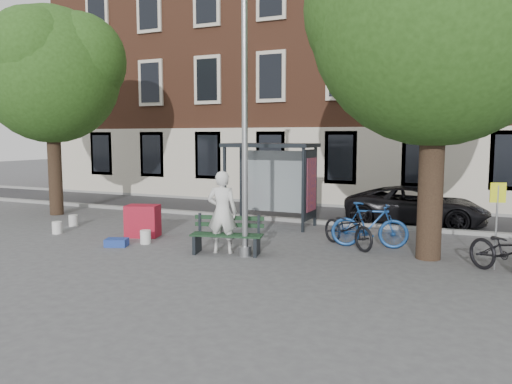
{
  "coord_description": "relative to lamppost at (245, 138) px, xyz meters",
  "views": [
    {
      "loc": [
        4.94,
        -10.51,
        2.83
      ],
      "look_at": [
        -0.25,
        1.21,
        1.4
      ],
      "focal_mm": 35.0,
      "sensor_mm": 36.0,
      "label": 1
    }
  ],
  "objects": [
    {
      "name": "ground",
      "position": [
        0.0,
        0.0,
        -2.78
      ],
      "size": [
        90.0,
        90.0,
        0.0
      ],
      "primitive_type": "plane",
      "color": "#4C4C4F",
      "rests_on": "ground"
    },
    {
      "name": "road",
      "position": [
        0.0,
        7.0,
        -2.78
      ],
      "size": [
        40.0,
        4.0,
        0.01
      ],
      "primitive_type": "cube",
      "color": "#28282B",
      "rests_on": "ground"
    },
    {
      "name": "curb_near",
      "position": [
        0.0,
        5.0,
        -2.72
      ],
      "size": [
        40.0,
        0.25,
        0.12
      ],
      "primitive_type": "cube",
      "color": "gray",
      "rests_on": "ground"
    },
    {
      "name": "curb_far",
      "position": [
        0.0,
        9.0,
        -2.72
      ],
      "size": [
        40.0,
        0.25,
        0.12
      ],
      "primitive_type": "cube",
      "color": "gray",
      "rests_on": "ground"
    },
    {
      "name": "building_row",
      "position": [
        0.0,
        13.0,
        4.22
      ],
      "size": [
        30.0,
        8.0,
        14.0
      ],
      "primitive_type": "cube",
      "color": "brown",
      "rests_on": "ground"
    },
    {
      "name": "lamppost",
      "position": [
        0.0,
        0.0,
        0.0
      ],
      "size": [
        0.28,
        0.35,
        6.11
      ],
      "color": "#9EA0A3",
      "rests_on": "ground"
    },
    {
      "name": "tree_right",
      "position": [
        4.01,
        1.38,
        2.83
      ],
      "size": [
        5.76,
        5.6,
        8.2
      ],
      "color": "black",
      "rests_on": "ground"
    },
    {
      "name": "tree_left",
      "position": [
        -8.99,
        2.88,
        2.43
      ],
      "size": [
        5.18,
        4.86,
        7.4
      ],
      "color": "black",
      "rests_on": "ground"
    },
    {
      "name": "bus_shelter",
      "position": [
        -0.61,
        4.11,
        -0.87
      ],
      "size": [
        2.85,
        1.45,
        2.62
      ],
      "color": "#1E2328",
      "rests_on": "ground"
    },
    {
      "name": "painter",
      "position": [
        -0.65,
        0.08,
        -1.78
      ],
      "size": [
        0.83,
        0.64,
        2.01
      ],
      "primitive_type": "imported",
      "rotation": [
        0.0,
        0.0,
        3.38
      ],
      "color": "silver",
      "rests_on": "ground"
    },
    {
      "name": "bench",
      "position": [
        -0.51,
        0.07,
        -2.37
      ],
      "size": [
        1.82,
        0.95,
        0.89
      ],
      "rotation": [
        0.0,
        0.0,
        0.24
      ],
      "color": "#1E2328",
      "rests_on": "ground"
    },
    {
      "name": "bike_a",
      "position": [
        2.0,
        1.95,
        -2.28
      ],
      "size": [
        1.92,
        1.71,
        1.01
      ],
      "primitive_type": "imported",
      "rotation": [
        0.0,
        0.0,
        0.91
      ],
      "color": "black",
      "rests_on": "ground"
    },
    {
      "name": "bike_b",
      "position": [
        2.51,
        2.12,
        -2.2
      ],
      "size": [
        2.0,
        0.84,
        1.17
      ],
      "primitive_type": "imported",
      "rotation": [
        0.0,
        0.0,
        1.73
      ],
      "color": "navy",
      "rests_on": "ground"
    },
    {
      "name": "bike_c",
      "position": [
        5.63,
        0.55,
        -2.26
      ],
      "size": [
        1.95,
        1.87,
        1.05
      ],
      "primitive_type": "imported",
      "rotation": [
        0.0,
        0.0,
        0.83
      ],
      "color": "black",
      "rests_on": "ground"
    },
    {
      "name": "car_dark",
      "position": [
        3.22,
        6.1,
        -2.17
      ],
      "size": [
        4.47,
        2.13,
        1.23
      ],
      "primitive_type": "imported",
      "rotation": [
        0.0,
        0.0,
        1.59
      ],
      "color": "black",
      "rests_on": "ground"
    },
    {
      "name": "red_stand",
      "position": [
        -3.65,
        0.94,
        -2.33
      ],
      "size": [
        1.03,
        0.83,
        0.9
      ],
      "primitive_type": "cube",
      "rotation": [
        0.0,
        0.0,
        0.29
      ],
      "color": "#A7162A",
      "rests_on": "ground"
    },
    {
      "name": "blue_crate",
      "position": [
        -3.5,
        -0.38,
        -2.68
      ],
      "size": [
        0.66,
        0.58,
        0.2
      ],
      "primitive_type": "cube",
      "rotation": [
        0.0,
        0.0,
        0.38
      ],
      "color": "#203C95",
      "rests_on": "ground"
    },
    {
      "name": "bucket_a",
      "position": [
        -6.21,
        0.27,
        -2.6
      ],
      "size": [
        0.34,
        0.34,
        0.36
      ],
      "primitive_type": "cylinder",
      "rotation": [
        0.0,
        0.0,
        0.23
      ],
      "color": "white",
      "rests_on": "ground"
    },
    {
      "name": "bucket_b",
      "position": [
        -3.0,
        0.18,
        -2.6
      ],
      "size": [
        0.32,
        0.32,
        0.36
      ],
      "primitive_type": "cylinder",
      "rotation": [
        0.0,
        0.0,
        0.13
      ],
      "color": "white",
      "rests_on": "ground"
    },
    {
      "name": "bucket_c",
      "position": [
        -6.68,
        1.41,
        -2.6
      ],
      "size": [
        0.35,
        0.35,
        0.36
      ],
      "primitive_type": "cylinder",
      "rotation": [
        0.0,
        0.0,
        -0.32
      ],
      "color": "silver",
      "rests_on": "ground"
    },
    {
      "name": "notice_sign",
      "position": [
        5.38,
        1.05,
        -1.44
      ],
      "size": [
        0.32,
        0.13,
        1.87
      ],
      "rotation": [
        0.0,
        0.0,
        0.31
      ],
      "color": "#9EA0A3",
      "rests_on": "ground"
    }
  ]
}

